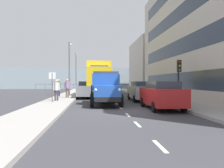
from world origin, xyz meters
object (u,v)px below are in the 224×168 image
car_black_oppositeside_1 (88,88)px  pedestrian_with_bag (58,86)px  truck_vintage_blue (106,89)px  car_grey_oppositeside_0 (87,89)px  pedestrian_strolling (67,86)px  lorry_cargo_yellow (98,78)px  street_sign (52,82)px  car_white_oppositeside_2 (89,87)px  pedestrian_near_railing (56,88)px  traffic_light_near (179,72)px  car_red_kerbside_near (161,95)px  car_silver_kerbside_1 (141,91)px  lamp_post_far (76,68)px  lamp_post_promenade (70,63)px

car_black_oppositeside_1 → pedestrian_with_bag: (3.04, 4.63, 0.33)m
truck_vintage_blue → car_grey_oppositeside_0: 6.68m
pedestrian_with_bag → truck_vintage_blue: bearing=121.8°
pedestrian_strolling → lorry_cargo_yellow: bearing=-136.4°
lorry_cargo_yellow → pedestrian_with_bag: (4.27, 0.89, -0.85)m
car_grey_oppositeside_0 → pedestrian_with_bag: bearing=-16.7°
street_sign → car_white_oppositeside_2: bearing=-98.4°
pedestrian_near_railing → truck_vintage_blue: bearing=150.0°
car_grey_oppositeside_0 → pedestrian_strolling: 2.19m
pedestrian_strolling → street_sign: (0.57, 4.47, 0.45)m
car_black_oppositeside_1 → traffic_light_near: 13.83m
car_red_kerbside_near → car_white_oppositeside_2: size_ratio=0.96×
car_white_oppositeside_2 → car_silver_kerbside_1: bearing=108.9°
lamp_post_far → street_sign: 20.05m
traffic_light_near → pedestrian_near_railing: bearing=-11.3°
lorry_cargo_yellow → car_silver_kerbside_1: 6.52m
car_white_oppositeside_2 → lamp_post_promenade: size_ratio=0.73×
car_black_oppositeside_1 → car_white_oppositeside_2: (0.00, -5.14, 0.00)m
lorry_cargo_yellow → lamp_post_promenade: (3.31, -1.11, 1.73)m
truck_vintage_blue → pedestrian_with_bag: (4.58, -7.41, 0.04)m
pedestrian_with_bag → traffic_light_near: bearing=145.4°
lorry_cargo_yellow → pedestrian_near_railing: (3.57, 6.05, -0.91)m
car_red_kerbside_near → car_white_oppositeside_2: 20.39m
pedestrian_near_railing → lorry_cargo_yellow: bearing=-120.5°
car_white_oppositeside_2 → lamp_post_promenade: lamp_post_promenade is taller
traffic_light_near → lorry_cargo_yellow: bearing=-53.1°
lorry_cargo_yellow → pedestrian_near_railing: lorry_cargo_yellow is taller
pedestrian_strolling → pedestrian_with_bag: 2.36m
lamp_post_promenade → car_grey_oppositeside_0: bearing=125.6°
traffic_light_near → car_grey_oppositeside_0: bearing=-40.5°
truck_vintage_blue → car_silver_kerbside_1: bearing=-137.7°
car_black_oppositeside_1 → pedestrian_strolling: pedestrian_strolling is taller
car_red_kerbside_near → car_white_oppositeside_2: bearing=-76.2°
traffic_light_near → car_silver_kerbside_1: bearing=-48.6°
pedestrian_strolling → lamp_post_promenade: bearing=-86.6°
lamp_post_promenade → lorry_cargo_yellow: bearing=161.5°
lorry_cargo_yellow → pedestrian_strolling: size_ratio=4.49×
car_black_oppositeside_1 → car_white_oppositeside_2: size_ratio=0.88×
lamp_post_promenade → pedestrian_strolling: bearing=93.4°
lorry_cargo_yellow → pedestrian_with_bag: size_ratio=4.54×
car_black_oppositeside_1 → traffic_light_near: traffic_light_near is taller
truck_vintage_blue → traffic_light_near: size_ratio=1.76×
car_red_kerbside_near → pedestrian_with_bag: 12.76m
lamp_post_promenade → truck_vintage_blue: bearing=111.1°
lorry_cargo_yellow → lamp_post_promenade: size_ratio=1.35×
car_white_oppositeside_2 → lamp_post_far: 5.27m
car_silver_kerbside_1 → traffic_light_near: size_ratio=1.41×
pedestrian_strolling → car_silver_kerbside_1: bearing=160.6°
car_grey_oppositeside_0 → car_white_oppositeside_2: size_ratio=1.00×
truck_vintage_blue → car_red_kerbside_near: (-3.30, 2.62, -0.28)m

